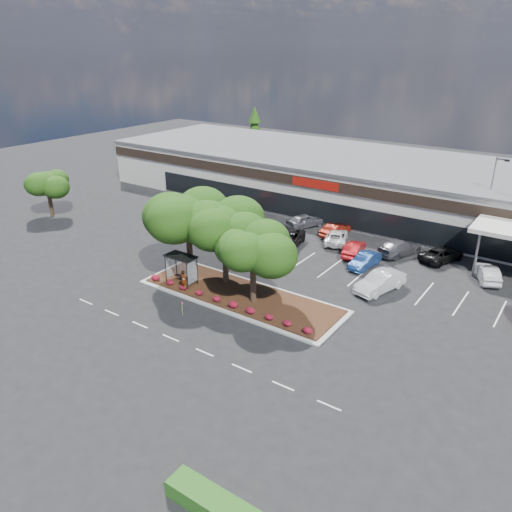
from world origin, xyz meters
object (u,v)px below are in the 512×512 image
Objects in this scene: light_pole at (488,209)px; survey_stake at (182,307)px; car_0 at (178,228)px; car_1 at (246,238)px.

light_pole reaches higher than survey_stake.
car_0 reaches higher than survey_stake.
survey_stake is 0.23× the size of car_0.
light_pole is 32.60m from survey_stake.
car_0 is 0.94× the size of car_1.
survey_stake is 0.22× the size of car_1.
car_0 is (-28.71, -15.03, -3.48)m from light_pole.
light_pole reaches higher than car_1.
light_pole is at bearing 60.30° from survey_stake.
light_pole is 1.82× the size of car_1.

